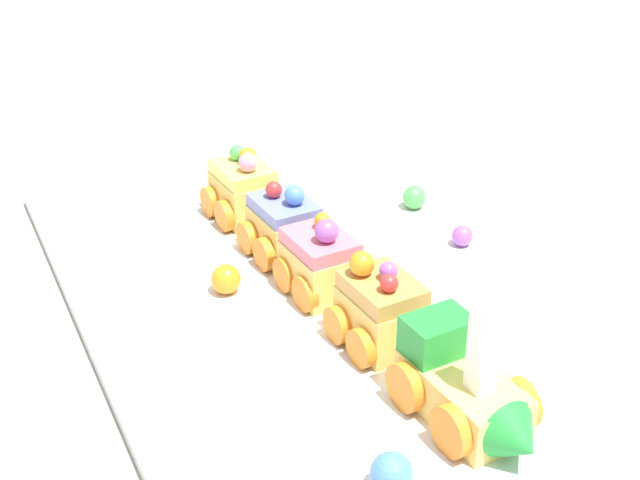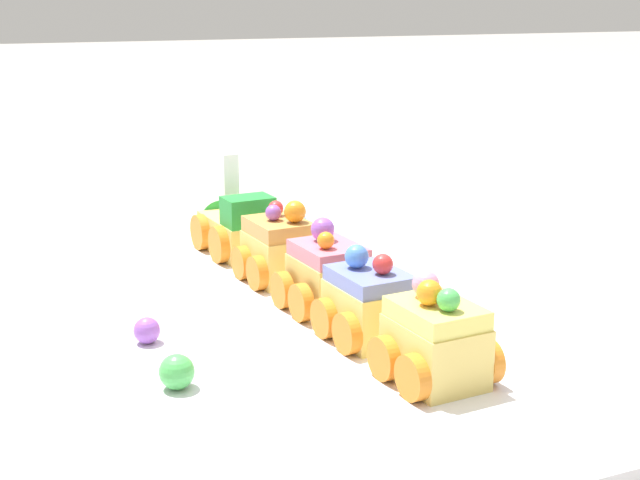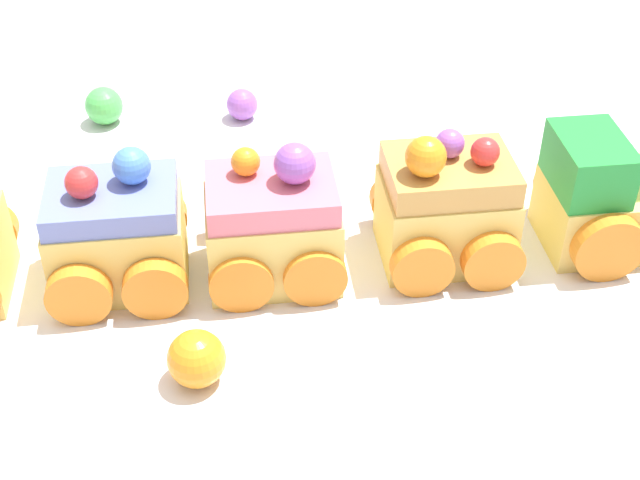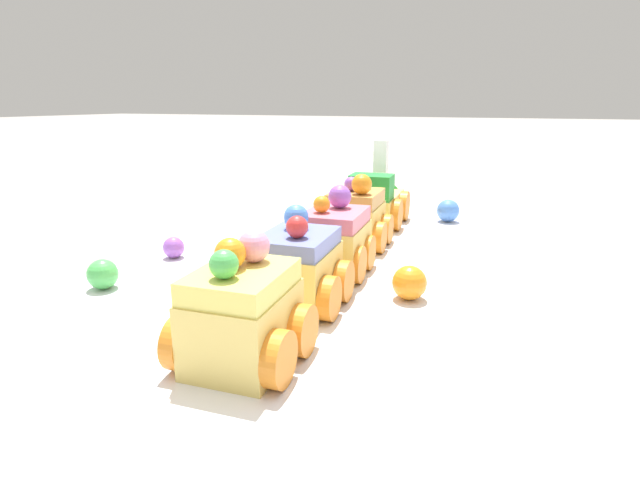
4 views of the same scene
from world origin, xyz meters
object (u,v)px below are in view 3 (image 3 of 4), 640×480
at_px(gumball_purple, 242,104).
at_px(gumball_green, 104,106).
at_px(cake_car_blueberry, 118,236).
at_px(gumball_orange, 197,359).
at_px(cake_car_strawberry, 273,224).
at_px(cake_car_caramel, 445,209).

bearing_deg(gumball_purple, gumball_green, -179.96).
height_order(cake_car_blueberry, gumball_purple, cake_car_blueberry).
xyz_separation_m(gumball_purple, gumball_green, (-0.09, -0.00, 0.00)).
distance_m(cake_car_blueberry, gumball_orange, 0.09).
xyz_separation_m(cake_car_blueberry, gumball_orange, (0.04, -0.08, -0.01)).
distance_m(cake_car_strawberry, gumball_green, 0.20).
xyz_separation_m(cake_car_strawberry, gumball_purple, (-0.02, 0.16, -0.02)).
relative_size(cake_car_strawberry, gumball_purple, 3.73).
xyz_separation_m(cake_car_caramel, gumball_orange, (-0.13, -0.09, -0.02)).
bearing_deg(gumball_green, cake_car_blueberry, -79.41).
relative_size(cake_car_caramel, cake_car_blueberry, 1.06).
bearing_deg(cake_car_blueberry, gumball_purple, 65.84).
distance_m(cake_car_strawberry, cake_car_blueberry, 0.08).
xyz_separation_m(cake_car_caramel, gumball_green, (-0.20, 0.15, -0.02)).
distance_m(cake_car_strawberry, gumball_orange, 0.09).
bearing_deg(gumball_orange, cake_car_strawberry, 65.63).
bearing_deg(cake_car_strawberry, gumball_green, 120.91).
height_order(cake_car_strawberry, gumball_green, cake_car_strawberry).
relative_size(cake_car_caramel, gumball_orange, 2.94).
distance_m(gumball_orange, gumball_purple, 0.24).
relative_size(cake_car_caramel, gumball_purple, 3.79).
bearing_deg(gumball_purple, cake_car_blueberry, -110.37).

